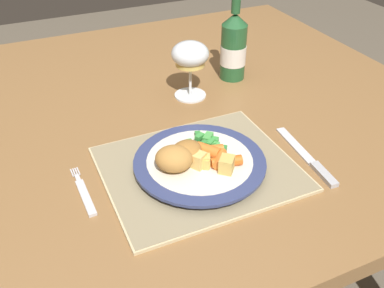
{
  "coord_description": "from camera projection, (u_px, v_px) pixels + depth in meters",
  "views": [
    {
      "loc": [
        -0.23,
        -0.82,
        1.24
      ],
      "look_at": [
        0.03,
        -0.22,
        0.78
      ],
      "focal_mm": 40.0,
      "sensor_mm": 36.0,
      "label": 1
    }
  ],
  "objects": [
    {
      "name": "table_knife",
      "position": [
        310.0,
        160.0,
        0.82
      ],
      "size": [
        0.04,
        0.2,
        0.01
      ],
      "color": "silver",
      "rests_on": "dining_table"
    },
    {
      "name": "green_beans_pile",
      "position": [
        207.0,
        143.0,
        0.81
      ],
      "size": [
        0.06,
        0.09,
        0.02
      ],
      "color": "#4CA84C",
      "rests_on": "dinner_plate"
    },
    {
      "name": "bottle",
      "position": [
        233.0,
        47.0,
        1.07
      ],
      "size": [
        0.07,
        0.07,
        0.23
      ],
      "color": "#23562D",
      "rests_on": "dining_table"
    },
    {
      "name": "placemat",
      "position": [
        199.0,
        168.0,
        0.8
      ],
      "size": [
        0.35,
        0.29,
        0.01
      ],
      "color": "#CCB789",
      "rests_on": "dining_table"
    },
    {
      "name": "dinner_plate",
      "position": [
        200.0,
        163.0,
        0.79
      ],
      "size": [
        0.24,
        0.24,
        0.02
      ],
      "color": "silver",
      "rests_on": "placemat"
    },
    {
      "name": "breaded_croquettes",
      "position": [
        178.0,
        157.0,
        0.76
      ],
      "size": [
        0.12,
        0.1,
        0.04
      ],
      "color": "#A87033",
      "rests_on": "dinner_plate"
    },
    {
      "name": "wine_glass",
      "position": [
        190.0,
        57.0,
        0.98
      ],
      "size": [
        0.09,
        0.09,
        0.14
      ],
      "color": "silver",
      "rests_on": "dining_table"
    },
    {
      "name": "glazed_carrots",
      "position": [
        217.0,
        156.0,
        0.78
      ],
      "size": [
        0.07,
        0.08,
        0.02
      ],
      "color": "orange",
      "rests_on": "dinner_plate"
    },
    {
      "name": "dining_table",
      "position": [
        141.0,
        139.0,
        1.02
      ],
      "size": [
        1.39,
        1.1,
        0.74
      ],
      "color": "olive",
      "rests_on": "ground"
    },
    {
      "name": "fork",
      "position": [
        84.0,
        194.0,
        0.74
      ],
      "size": [
        0.02,
        0.14,
        0.01
      ],
      "color": "silver",
      "rests_on": "dining_table"
    },
    {
      "name": "roast_potatoes",
      "position": [
        209.0,
        162.0,
        0.76
      ],
      "size": [
        0.08,
        0.07,
        0.03
      ],
      "color": "#E5BC66",
      "rests_on": "dinner_plate"
    }
  ]
}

